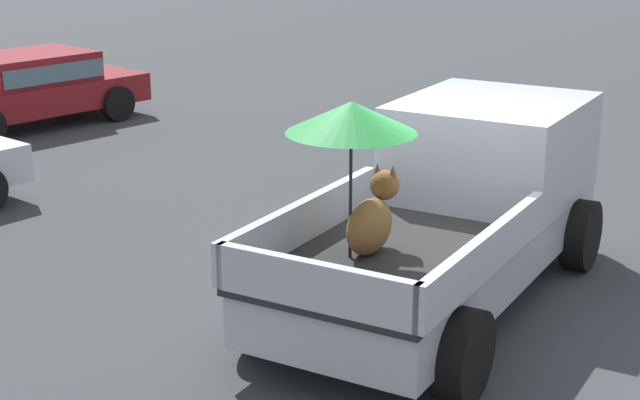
{
  "coord_description": "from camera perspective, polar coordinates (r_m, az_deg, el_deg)",
  "views": [
    {
      "loc": [
        -8.43,
        -4.17,
        4.0
      ],
      "look_at": [
        -0.61,
        1.05,
        1.1
      ],
      "focal_mm": 54.82,
      "sensor_mm": 36.0,
      "label": 1
    }
  ],
  "objects": [
    {
      "name": "pickup_truck_main",
      "position": [
        10.27,
        7.9,
        -0.2
      ],
      "size": [
        5.16,
        2.51,
        2.32
      ],
      "rotation": [
        0.0,
        0.0,
        0.06
      ],
      "color": "black",
      "rests_on": "ground"
    },
    {
      "name": "parked_sedan_near",
      "position": [
        18.78,
        -16.65,
        6.43
      ],
      "size": [
        4.52,
        2.47,
        1.33
      ],
      "rotation": [
        0.0,
        0.0,
        2.99
      ],
      "color": "black",
      "rests_on": "ground"
    },
    {
      "name": "ground_plane",
      "position": [
        10.22,
        6.82,
        -6.02
      ],
      "size": [
        80.0,
        80.0,
        0.0
      ],
      "primitive_type": "plane",
      "color": "#2D3033"
    }
  ]
}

